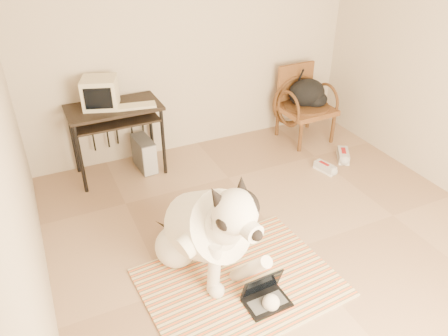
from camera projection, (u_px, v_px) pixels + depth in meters
floor at (292, 250)px, 3.88m from camera, size 4.50×4.50×0.00m
wall_back at (194, 37)px, 4.93m from camera, size 4.50×0.00×4.50m
wall_left at (11, 169)px, 2.46m from camera, size 0.00×4.50×4.50m
rug at (240, 282)px, 3.53m from camera, size 1.58×1.26×0.02m
dog at (208, 230)px, 3.47m from camera, size 0.72×1.40×1.06m
laptop at (265, 295)px, 3.33m from camera, size 0.35×0.26×0.24m
computer_desk at (115, 117)px, 4.64m from camera, size 0.98×0.55×0.81m
crt_monitor at (100, 93)px, 4.50m from camera, size 0.43×0.42×0.31m
desk_keyboard at (136, 106)px, 4.56m from camera, size 0.43×0.21×0.03m
pc_tower at (144, 154)px, 4.99m from camera, size 0.20×0.41×0.38m
rattan_chair at (304, 104)px, 5.53m from camera, size 0.64×0.62×0.93m
backpack at (308, 94)px, 5.49m from camera, size 0.48×0.42×0.35m
sneaker_left at (325, 168)px, 5.01m from camera, size 0.17×0.29×0.09m
sneaker_right at (343, 156)px, 5.24m from camera, size 0.27×0.33×0.11m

